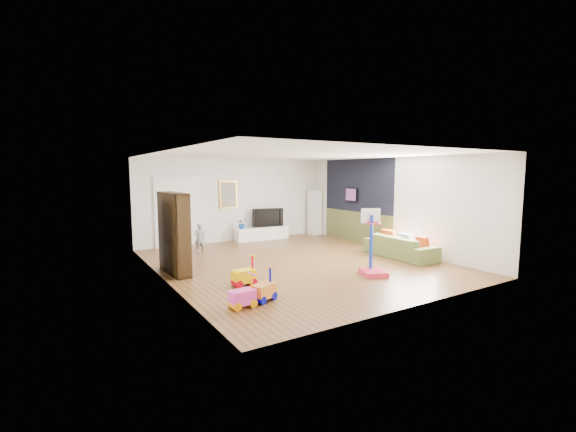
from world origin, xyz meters
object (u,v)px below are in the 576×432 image
media_console (262,233)px  sofa (400,247)px  bookshelf (174,233)px  basketball_hoop (374,242)px

media_console → sofa: size_ratio=0.91×
bookshelf → basketball_hoop: bearing=-37.3°
sofa → basketball_hoop: size_ratio=1.37×
bookshelf → basketball_hoop: 4.46m
media_console → sofa: sofa is taller
bookshelf → sofa: bearing=-19.1°
sofa → bookshelf: bearing=75.9°
media_console → bookshelf: bearing=-140.3°
basketball_hoop → sofa: bearing=49.1°
bookshelf → basketball_hoop: bookshelf is taller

